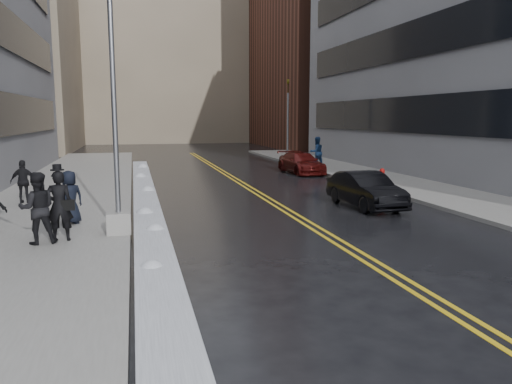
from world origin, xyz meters
TOP-DOWN VIEW (x-y plane):
  - ground at (0.00, 0.00)m, footprint 160.00×160.00m
  - sidewalk_west at (-5.75, 10.00)m, footprint 5.50×50.00m
  - sidewalk_east at (10.00, 10.00)m, footprint 4.00×50.00m
  - lane_line_left at (2.35, 10.00)m, footprint 0.12×50.00m
  - lane_line_right at (2.65, 10.00)m, footprint 0.12×50.00m
  - snow_ridge at (-2.45, 8.00)m, footprint 0.90×30.00m
  - building_west_far at (-15.50, 44.00)m, footprint 14.00×22.00m
  - building_east_far at (19.00, 42.00)m, footprint 14.00×20.00m
  - building_far at (2.00, 60.00)m, footprint 36.00×16.00m
  - lamppost at (-3.30, 2.00)m, footprint 0.65×0.65m
  - fire_hydrant at (9.00, 10.00)m, footprint 0.26×0.26m
  - traffic_signal at (8.50, 24.00)m, footprint 0.16×0.20m
  - pedestrian_fedora at (-4.76, 1.47)m, footprint 0.69×0.47m
  - pedestrian_b at (-5.26, 1.28)m, footprint 1.01×0.85m
  - pedestrian_c at (-4.75, 3.60)m, footprint 0.95×0.84m
  - pedestrian_d at (-6.89, 7.95)m, footprint 0.98×0.46m
  - pedestrian_east at (8.60, 18.04)m, footprint 1.07×0.89m
  - car_black at (5.57, 4.81)m, footprint 1.59×4.11m
  - car_maroon at (6.95, 16.26)m, footprint 2.09×4.50m

SIDE VIEW (x-z plane):
  - ground at x=0.00m, z-range 0.00..0.00m
  - lane_line_left at x=2.35m, z-range 0.00..0.01m
  - lane_line_right at x=2.65m, z-range 0.00..0.01m
  - sidewalk_west at x=-5.75m, z-range 0.00..0.15m
  - sidewalk_east at x=10.00m, z-range 0.00..0.15m
  - snow_ridge at x=-2.45m, z-range 0.00..0.34m
  - fire_hydrant at x=9.00m, z-range 0.18..0.91m
  - car_maroon at x=6.95m, z-range 0.00..1.27m
  - car_black at x=5.57m, z-range 0.00..1.34m
  - pedestrian_d at x=-6.89m, z-range 0.15..1.78m
  - pedestrian_c at x=-4.75m, z-range 0.15..1.79m
  - pedestrian_b at x=-5.26m, z-range 0.15..2.00m
  - pedestrian_fedora at x=-4.76m, z-range 0.15..2.01m
  - pedestrian_east at x=8.60m, z-range 0.15..2.12m
  - lamppost at x=-3.30m, z-range -1.28..6.35m
  - traffic_signal at x=8.50m, z-range 0.40..6.40m
  - building_west_far at x=-15.50m, z-range 0.00..18.00m
  - building_far at x=2.00m, z-range 0.00..22.00m
  - building_east_far at x=19.00m, z-range 0.00..28.00m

